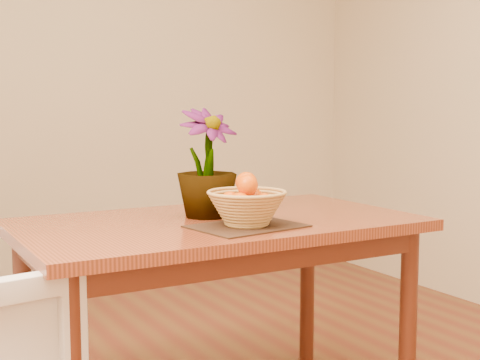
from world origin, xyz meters
TOP-DOWN VIEW (x-y plane):
  - wall_back at (0.00, 2.25)m, footprint 4.00×0.02m
  - table at (0.00, 0.30)m, footprint 1.40×0.80m
  - placemat at (0.01, 0.12)m, footprint 0.39×0.31m
  - wicker_basket at (0.01, 0.12)m, footprint 0.27×0.27m
  - orange_pile at (0.01, 0.12)m, footprint 0.17×0.16m
  - potted_plant at (-0.01, 0.37)m, footprint 0.26×0.26m

SIDE VIEW (x-z plane):
  - table at x=0.00m, z-range 0.29..1.04m
  - placemat at x=0.01m, z-range 0.75..0.76m
  - wicker_basket at x=0.01m, z-range 0.75..0.86m
  - orange_pile at x=0.01m, z-range 0.79..0.92m
  - potted_plant at x=-0.01m, z-range 0.75..1.15m
  - wall_back at x=0.00m, z-range 0.00..2.70m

